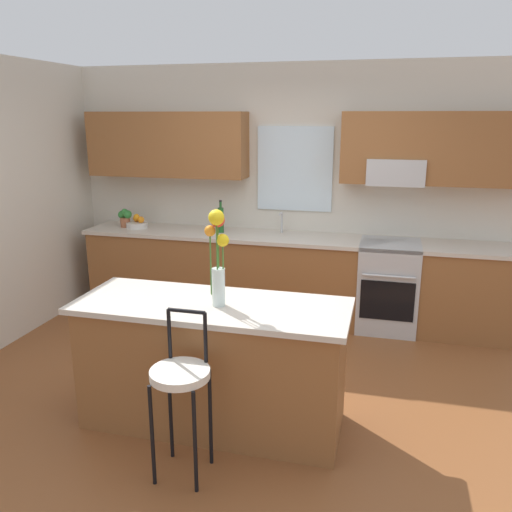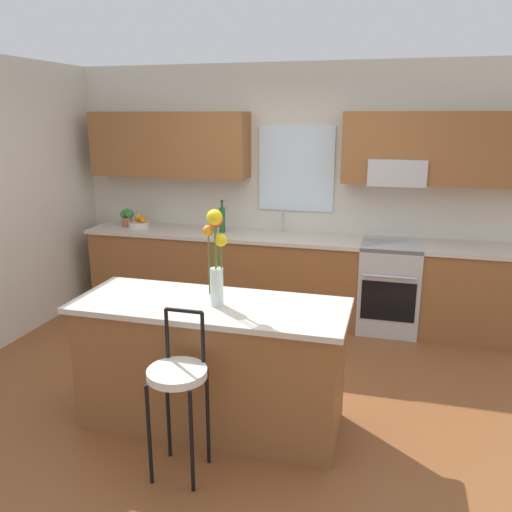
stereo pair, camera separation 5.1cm
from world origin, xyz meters
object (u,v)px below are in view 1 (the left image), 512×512
at_px(fruit_bowl_oranges, 137,223).
at_px(bottle_olive_oil, 221,219).
at_px(bar_stool_near, 181,381).
at_px(oven_range, 388,286).
at_px(flower_vase, 218,252).
at_px(potted_plant_small, 125,217).
at_px(kitchen_island, 213,364).

relative_size(fruit_bowl_oranges, bottle_olive_oil, 0.68).
bearing_deg(bar_stool_near, fruit_bowl_oranges, 121.06).
relative_size(bar_stool_near, fruit_bowl_oranges, 4.34).
xyz_separation_m(oven_range, flower_vase, (-1.12, -2.14, 0.84)).
xyz_separation_m(flower_vase, fruit_bowl_oranges, (-1.70, 2.17, -0.33)).
bearing_deg(flower_vase, fruit_bowl_oranges, 128.06).
distance_m(fruit_bowl_oranges, potted_plant_small, 0.16).
bearing_deg(potted_plant_small, kitchen_island, -50.15).
bearing_deg(kitchen_island, bar_stool_near, -90.00).
bearing_deg(fruit_bowl_oranges, potted_plant_small, -178.11).
distance_m(flower_vase, potted_plant_small, 2.85).
bearing_deg(potted_plant_small, fruit_bowl_oranges, 1.89).
relative_size(kitchen_island, bar_stool_near, 1.82).
height_order(flower_vase, bottle_olive_oil, flower_vase).
xyz_separation_m(bar_stool_near, fruit_bowl_oranges, (-1.63, 2.71, 0.33)).
bearing_deg(kitchen_island, potted_plant_small, 129.85).
bearing_deg(fruit_bowl_oranges, oven_range, -0.59).
xyz_separation_m(kitchen_island, potted_plant_small, (-1.78, 2.13, 0.57)).
distance_m(flower_vase, bottle_olive_oil, 2.28).
relative_size(kitchen_island, potted_plant_small, 8.95).
bearing_deg(potted_plant_small, bar_stool_near, -56.69).
bearing_deg(flower_vase, bar_stool_near, -96.67).
bearing_deg(bar_stool_near, kitchen_island, 90.00).
bearing_deg(potted_plant_small, flower_vase, -49.57).
bearing_deg(fruit_bowl_oranges, flower_vase, -51.94).
distance_m(oven_range, bottle_olive_oil, 1.91).
relative_size(oven_range, flower_vase, 1.39).
relative_size(oven_range, kitchen_island, 0.49).
bearing_deg(oven_range, bar_stool_near, -113.76).
distance_m(oven_range, fruit_bowl_oranges, 2.86).
bearing_deg(oven_range, fruit_bowl_oranges, 179.41).
bearing_deg(bottle_olive_oil, oven_range, -0.78).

